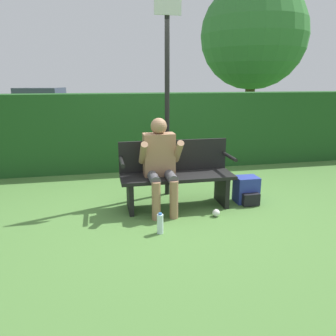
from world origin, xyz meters
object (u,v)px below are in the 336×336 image
park_bench (176,174)px  person_seated (160,160)px  tree (254,36)px  parked_car (41,104)px  water_bottle (160,224)px  signpost (167,91)px  backpack (247,190)px

park_bench → person_seated: 0.36m
person_seated → tree: (3.57, 4.97, 2.19)m
person_seated → tree: bearing=54.3°
parked_car → tree: tree is taller
water_bottle → signpost: size_ratio=0.09×
person_seated → tree: 6.50m
backpack → tree: bearing=65.0°
water_bottle → signpost: signpost is taller
park_bench → signpost: 1.21m
park_bench → signpost: signpost is taller
backpack → signpost: size_ratio=0.13×
person_seated → park_bench: bearing=24.4°
backpack → person_seated: bearing=-179.3°
park_bench → backpack: 1.06m
park_bench → tree: tree is taller
person_seated → signpost: signpost is taller
tree → backpack: bearing=-115.0°
backpack → signpost: bearing=151.5°
tree → person_seated: bearing=-125.7°
backpack → water_bottle: size_ratio=1.49×
signpost → tree: size_ratio=0.64×
person_seated → parked_car: (-3.31, 11.73, -0.05)m
backpack → parked_car: parked_car is taller
water_bottle → parked_car: size_ratio=0.06×
parked_car → park_bench: bearing=-60.4°
park_bench → signpost: (-0.03, 0.48, 1.11)m
backpack → parked_car: bearing=111.3°
person_seated → water_bottle: 0.92m
parked_car → person_seated: bearing=-61.6°
person_seated → parked_car: bearing=105.8°
park_bench → signpost: size_ratio=0.55×
person_seated → parked_car: 12.19m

